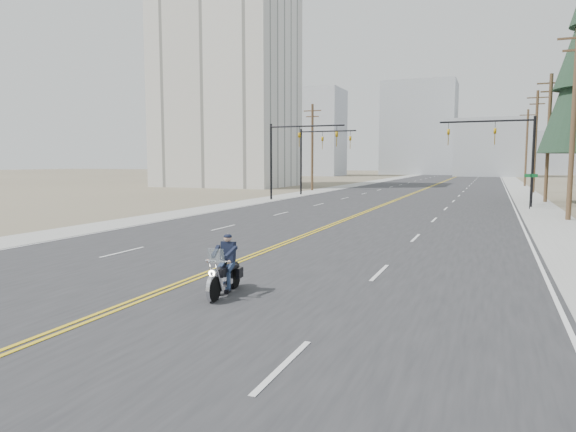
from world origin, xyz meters
The scene contains 20 objects.
ground_plane centered at (0.00, 0.00, 0.00)m, with size 400.00×400.00×0.00m, color #776D56.
road centered at (0.00, 70.00, 0.01)m, with size 20.00×200.00×0.01m, color #303033.
sidewalk_left centered at (-11.50, 70.00, 0.01)m, with size 3.00×200.00×0.01m, color #A5A5A0.
sidewalk_right centered at (11.50, 70.00, 0.01)m, with size 3.00×200.00×0.01m, color #A5A5A0.
traffic_mast_left centered at (-8.98, 32.00, 4.94)m, with size 7.10×0.26×7.00m.
traffic_mast_right centered at (8.98, 32.00, 4.94)m, with size 7.10×0.26×7.00m.
traffic_mast_far centered at (-9.31, 40.00, 4.87)m, with size 6.10×0.26×7.00m.
street_sign centered at (10.80, 30.00, 1.80)m, with size 0.90×0.06×2.62m.
utility_pole_b centered at (12.50, 23.00, 5.98)m, with size 2.20×0.30×11.50m.
utility_pole_c centered at (12.50, 38.00, 5.73)m, with size 2.20×0.30×11.00m.
utility_pole_d centered at (12.50, 53.00, 5.98)m, with size 2.20×0.30×11.50m.
utility_pole_e centered at (12.50, 70.00, 5.73)m, with size 2.20×0.30×11.00m.
utility_pole_left centered at (-12.50, 48.00, 5.48)m, with size 2.20×0.30×10.50m.
apartment_block centered at (-28.00, 55.00, 15.00)m, with size 18.00×14.00×30.00m, color silver.
haze_bldg_a centered at (-35.00, 115.00, 11.00)m, with size 14.00×12.00×22.00m, color #B7BCC6.
haze_bldg_b centered at (8.00, 125.00, 7.00)m, with size 18.00×14.00×14.00m, color #ADB2B7.
haze_bldg_d centered at (-12.00, 140.00, 13.00)m, with size 20.00×15.00×26.00m, color #ADB2B7.
haze_bldg_e centered at (25.00, 150.00, 6.00)m, with size 14.00×14.00×12.00m, color #B7BCC6.
haze_bldg_f centered at (-50.00, 130.00, 8.00)m, with size 12.00×12.00×16.00m, color #ADB2B7.
motorcyclist centered at (1.74, -0.13, 0.79)m, with size 0.87×2.03×1.59m, color black, non-canonical shape.
Camera 1 is at (8.21, -11.81, 3.49)m, focal length 32.00 mm.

